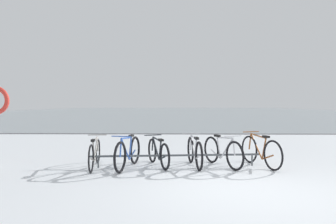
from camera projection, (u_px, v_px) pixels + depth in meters
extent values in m
cube|color=silver|center=(256.00, 212.00, 4.32)|extent=(80.00, 22.00, 0.08)
cube|color=gray|center=(178.00, 111.00, 70.29)|extent=(80.00, 110.00, 0.08)
cube|color=#47474C|center=(196.00, 134.00, 15.31)|extent=(80.00, 0.50, 0.05)
cylinder|color=#4C5156|center=(177.00, 155.00, 7.27)|extent=(4.19, 0.44, 0.05)
cylinder|color=#4C5156|center=(98.00, 162.00, 7.14)|extent=(0.04, 0.04, 0.28)
cylinder|color=#4C5156|center=(252.00, 160.00, 7.42)|extent=(0.04, 0.04, 0.28)
torus|color=black|center=(98.00, 151.00, 7.68)|extent=(0.10, 0.64, 0.64)
torus|color=black|center=(91.00, 159.00, 6.63)|extent=(0.10, 0.64, 0.64)
cylinder|color=gray|center=(96.00, 149.00, 7.34)|extent=(0.10, 0.56, 0.55)
cylinder|color=gray|center=(94.00, 152.00, 6.99)|extent=(0.06, 0.20, 0.49)
cylinder|color=gray|center=(95.00, 139.00, 7.25)|extent=(0.11, 0.69, 0.08)
cylinder|color=gray|center=(93.00, 160.00, 6.85)|extent=(0.09, 0.46, 0.18)
cylinder|color=gray|center=(98.00, 144.00, 7.64)|extent=(0.05, 0.12, 0.38)
cube|color=black|center=(93.00, 140.00, 6.91)|extent=(0.10, 0.21, 0.05)
cylinder|color=gray|center=(97.00, 135.00, 7.59)|extent=(0.46, 0.07, 0.02)
torus|color=black|center=(120.00, 157.00, 6.62)|extent=(0.19, 0.70, 0.71)
torus|color=black|center=(135.00, 150.00, 7.64)|extent=(0.19, 0.70, 0.71)
cylinder|color=#3359B2|center=(125.00, 149.00, 6.95)|extent=(0.14, 0.55, 0.59)
cylinder|color=#3359B2|center=(130.00, 148.00, 7.28)|extent=(0.07, 0.19, 0.53)
cylinder|color=#3359B2|center=(127.00, 138.00, 7.02)|extent=(0.17, 0.68, 0.08)
cylinder|color=#3359B2|center=(132.00, 155.00, 7.43)|extent=(0.12, 0.46, 0.19)
cylinder|color=#3359B2|center=(121.00, 148.00, 6.65)|extent=(0.06, 0.12, 0.41)
cube|color=black|center=(131.00, 136.00, 7.35)|extent=(0.12, 0.21, 0.05)
cylinder|color=#3359B2|center=(121.00, 136.00, 6.68)|extent=(0.46, 0.11, 0.02)
torus|color=black|center=(152.00, 150.00, 7.82)|extent=(0.28, 0.61, 0.63)
torus|color=black|center=(165.00, 157.00, 6.89)|extent=(0.28, 0.61, 0.63)
cylinder|color=#1E2328|center=(156.00, 148.00, 7.51)|extent=(0.22, 0.50, 0.53)
cylinder|color=#1E2328|center=(160.00, 151.00, 7.21)|extent=(0.10, 0.18, 0.47)
cylinder|color=#1E2328|center=(157.00, 139.00, 7.44)|extent=(0.27, 0.61, 0.08)
cylinder|color=#1E2328|center=(162.00, 158.00, 7.09)|extent=(0.19, 0.42, 0.18)
cylinder|color=#1E2328|center=(153.00, 144.00, 7.78)|extent=(0.07, 0.12, 0.37)
cube|color=black|center=(161.00, 140.00, 7.14)|extent=(0.15, 0.22, 0.05)
cylinder|color=#1E2328|center=(153.00, 135.00, 7.74)|extent=(0.44, 0.19, 0.02)
torus|color=black|center=(191.00, 150.00, 7.79)|extent=(0.15, 0.68, 0.68)
torus|color=black|center=(199.00, 156.00, 6.82)|extent=(0.15, 0.68, 0.68)
cylinder|color=silver|center=(193.00, 147.00, 7.47)|extent=(0.11, 0.51, 0.57)
cylinder|color=silver|center=(196.00, 150.00, 7.16)|extent=(0.06, 0.18, 0.51)
cylinder|color=silver|center=(194.00, 137.00, 7.39)|extent=(0.12, 0.63, 0.08)
cylinder|color=silver|center=(197.00, 158.00, 7.03)|extent=(0.10, 0.43, 0.19)
cylinder|color=silver|center=(191.00, 142.00, 7.75)|extent=(0.05, 0.11, 0.40)
cube|color=black|center=(197.00, 138.00, 7.08)|extent=(0.11, 0.21, 0.05)
cylinder|color=silver|center=(191.00, 133.00, 7.71)|extent=(0.46, 0.09, 0.02)
torus|color=black|center=(235.00, 156.00, 6.84)|extent=(0.33, 0.65, 0.69)
torus|color=black|center=(211.00, 150.00, 7.78)|extent=(0.33, 0.65, 0.69)
cylinder|color=silver|center=(227.00, 149.00, 7.14)|extent=(0.25, 0.51, 0.58)
cylinder|color=silver|center=(219.00, 148.00, 7.45)|extent=(0.11, 0.19, 0.52)
cylinder|color=silver|center=(225.00, 138.00, 7.21)|extent=(0.31, 0.62, 0.08)
cylinder|color=silver|center=(216.00, 154.00, 7.58)|extent=(0.22, 0.42, 0.19)
cylinder|color=silver|center=(234.00, 147.00, 6.87)|extent=(0.08, 0.12, 0.40)
cube|color=black|center=(217.00, 136.00, 7.51)|extent=(0.15, 0.22, 0.05)
cylinder|color=silver|center=(233.00, 136.00, 6.90)|extent=(0.43, 0.21, 0.02)
torus|color=black|center=(249.00, 149.00, 7.78)|extent=(0.26, 0.69, 0.71)
torus|color=black|center=(273.00, 155.00, 6.84)|extent=(0.26, 0.69, 0.71)
cylinder|color=brown|center=(256.00, 146.00, 7.47)|extent=(0.20, 0.51, 0.60)
cylinder|color=brown|center=(264.00, 149.00, 7.17)|extent=(0.09, 0.18, 0.53)
cylinder|color=brown|center=(258.00, 136.00, 7.39)|extent=(0.23, 0.62, 0.09)
cylinder|color=brown|center=(267.00, 157.00, 7.04)|extent=(0.17, 0.42, 0.19)
cylinder|color=brown|center=(250.00, 141.00, 7.74)|extent=(0.07, 0.12, 0.42)
cube|color=black|center=(266.00, 137.00, 7.09)|extent=(0.14, 0.21, 0.05)
cylinder|color=brown|center=(251.00, 132.00, 7.70)|extent=(0.44, 0.17, 0.02)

